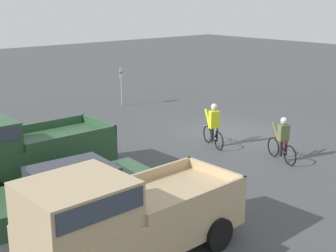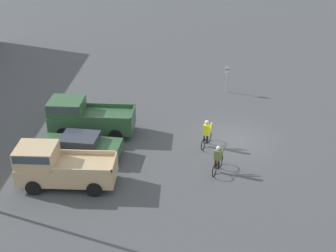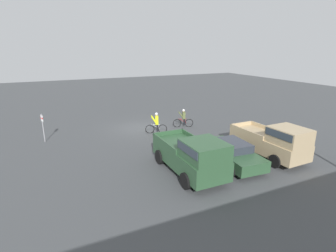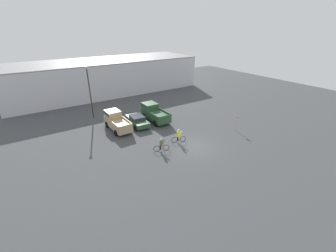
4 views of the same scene
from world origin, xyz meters
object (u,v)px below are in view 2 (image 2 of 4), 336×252
(pickup_truck_0, at_px, (58,166))
(sedan_0, at_px, (81,146))
(cyclist_1, at_px, (218,159))
(pickup_truck_1, at_px, (85,116))
(cyclist_0, at_px, (206,133))
(fire_lane_sign, at_px, (227,76))

(pickup_truck_0, xyz_separation_m, sedan_0, (2.81, -0.47, -0.44))
(sedan_0, height_order, cyclist_1, cyclist_1)
(pickup_truck_1, relative_size, cyclist_0, 3.02)
(fire_lane_sign, bearing_deg, cyclist_1, 175.25)
(cyclist_1, relative_size, fire_lane_sign, 0.79)
(sedan_0, distance_m, cyclist_0, 7.36)
(pickup_truck_1, bearing_deg, sedan_0, -173.03)
(cyclist_1, bearing_deg, pickup_truck_0, 102.39)
(cyclist_1, height_order, fire_lane_sign, fire_lane_sign)
(sedan_0, distance_m, pickup_truck_1, 2.86)
(sedan_0, xyz_separation_m, cyclist_1, (-1.01, -7.74, 0.09))
(sedan_0, relative_size, cyclist_0, 2.76)
(cyclist_0, distance_m, fire_lane_sign, 8.29)
(cyclist_0, xyz_separation_m, cyclist_1, (-2.75, -0.60, -0.07))
(sedan_0, xyz_separation_m, fire_lane_sign, (9.88, -8.65, 0.58))
(pickup_truck_1, distance_m, cyclist_1, 8.95)
(pickup_truck_1, xyz_separation_m, cyclist_0, (-1.06, -7.49, -0.31))
(pickup_truck_0, height_order, fire_lane_sign, pickup_truck_0)
(cyclist_1, distance_m, fire_lane_sign, 10.93)
(cyclist_0, xyz_separation_m, fire_lane_sign, (8.14, -1.50, 0.43))
(pickup_truck_0, distance_m, fire_lane_sign, 15.62)
(sedan_0, distance_m, fire_lane_sign, 13.14)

